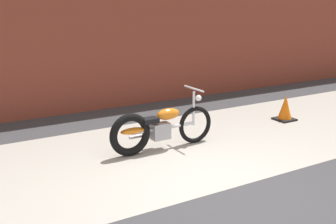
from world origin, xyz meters
TOP-DOWN VIEW (x-y plane):
  - ground_plane at (0.00, 0.00)m, footprint 80.00×80.00m
  - sidewalk_slab at (0.00, 1.75)m, footprint 36.00×3.50m
  - brick_building_wall at (0.00, 5.20)m, footprint 36.00×0.50m
  - motorcycle_orange at (-0.07, 1.85)m, footprint 2.01×0.58m
  - traffic_cone at (3.25, 2.07)m, footprint 0.40×0.40m

SIDE VIEW (x-z plane):
  - ground_plane at x=0.00m, z-range 0.00..0.00m
  - sidewalk_slab at x=0.00m, z-range 0.00..0.01m
  - traffic_cone at x=3.25m, z-range -0.03..0.52m
  - motorcycle_orange at x=-0.07m, z-range -0.12..0.91m
  - brick_building_wall at x=0.00m, z-range 0.00..4.51m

